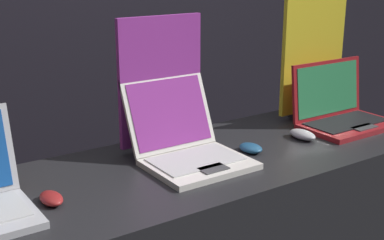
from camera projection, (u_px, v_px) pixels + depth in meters
name	position (u px, v px, depth m)	size (l,w,h in m)	color
wall_back	(61.00, 10.00, 2.60)	(8.00, 0.05, 2.80)	black
mouse_front	(51.00, 198.00, 1.50)	(0.06, 0.10, 0.03)	maroon
laptop_middle	(187.00, 143.00, 1.80)	(0.33, 0.38, 0.27)	silver
mouse_middle	(251.00, 148.00, 1.90)	(0.07, 0.10, 0.03)	navy
promo_stand_middle	(161.00, 86.00, 1.89)	(0.33, 0.07, 0.48)	black
laptop_back	(341.00, 111.00, 2.19)	(0.39, 0.27, 0.26)	maroon
mouse_back	(302.00, 135.00, 2.04)	(0.07, 0.12, 0.03)	#B2B2B7
promo_stand_back	(313.00, 57.00, 2.27)	(0.35, 0.07, 0.54)	black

